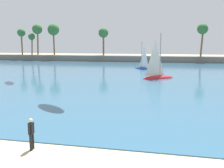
# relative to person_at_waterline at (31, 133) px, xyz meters

# --- Properties ---
(sea) EXTENTS (220.00, 105.46, 0.06)m
(sea) POSITION_rel_person_at_waterline_xyz_m (0.75, 53.58, -0.86)
(sea) COLOR #33607F
(sea) RESTS_ON ground
(palm_headland) EXTENTS (107.27, 6.00, 13.43)m
(palm_headland) POSITION_rel_person_at_waterline_xyz_m (1.06, 66.21, 1.82)
(palm_headland) COLOR slate
(palm_headland) RESTS_ON ground
(person_at_waterline) EXTENTS (0.24, 0.55, 1.67)m
(person_at_waterline) POSITION_rel_person_at_waterline_xyz_m (0.00, 0.00, 0.00)
(person_at_waterline) COLOR black
(person_at_waterline) RESTS_ON ground
(sailboat_near_shore) EXTENTS (4.14, 3.71, 6.22)m
(sailboat_near_shore) POSITION_rel_person_at_waterline_xyz_m (1.62, 43.49, -0.27)
(sailboat_near_shore) COLOR #234793
(sailboat_near_shore) RESTS_ON sea
(sailboat_mid_bay) EXTENTS (5.23, 3.96, 7.49)m
(sailboat_mid_bay) POSITION_rel_person_at_waterline_xyz_m (5.36, 28.49, -0.16)
(sailboat_mid_bay) COLOR red
(sailboat_mid_bay) RESTS_ON sea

